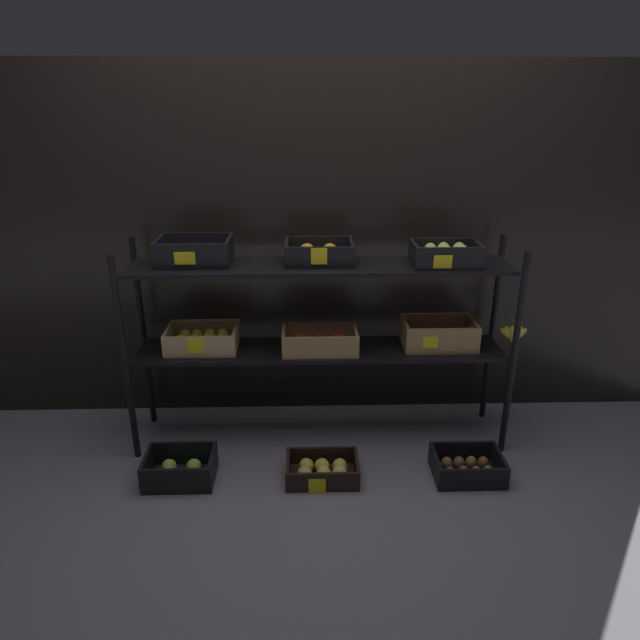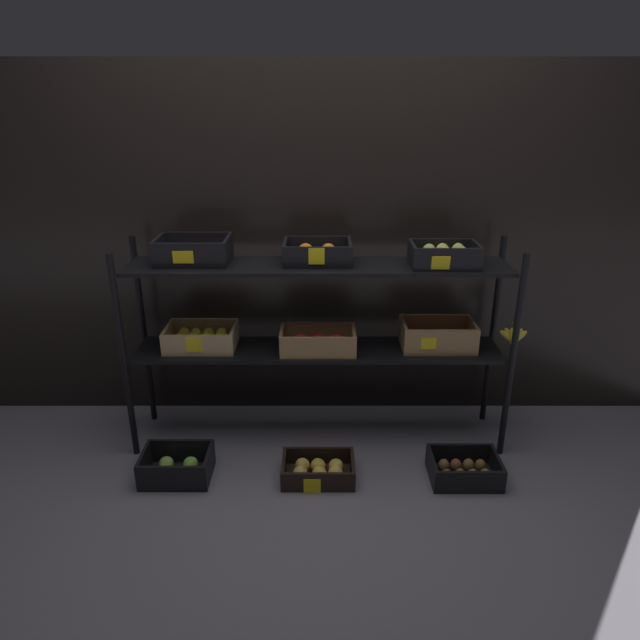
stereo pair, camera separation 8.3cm
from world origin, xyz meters
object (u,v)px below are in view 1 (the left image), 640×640
object	(u,v)px
crate_ground_apple_green	(180,470)
crate_ground_kiwi	(467,468)
display_rack	(322,308)
crate_ground_apple_gold	(323,470)

from	to	relation	value
crate_ground_apple_green	crate_ground_kiwi	bearing A→B (deg)	-0.47
crate_ground_apple_green	crate_ground_kiwi	xyz separation A→B (m)	(1.39, -0.01, -0.01)
display_rack	crate_ground_kiwi	distance (m)	1.06
display_rack	crate_ground_kiwi	world-z (taller)	display_rack
crate_ground_apple_gold	crate_ground_kiwi	distance (m)	0.70
display_rack	crate_ground_apple_gold	bearing A→B (deg)	-91.18
crate_ground_apple_gold	crate_ground_apple_green	bearing A→B (deg)	179.21
display_rack	crate_ground_kiwi	xyz separation A→B (m)	(0.70, -0.38, -0.70)
crate_ground_apple_green	crate_ground_apple_gold	xyz separation A→B (m)	(0.69, -0.01, -0.01)
crate_ground_kiwi	crate_ground_apple_gold	bearing A→B (deg)	179.84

